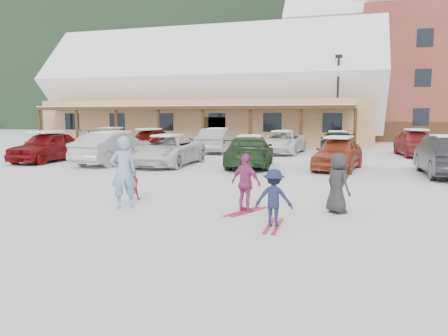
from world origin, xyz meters
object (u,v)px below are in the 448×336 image
(parked_car_4, at_px, (338,153))
(parked_car_11, at_px, (337,143))
(child_magenta, at_px, (246,183))
(parked_car_10, at_px, (282,142))
(parked_car_9, at_px, (217,141))
(day_lodge, at_px, (210,97))
(parked_car_7, at_px, (111,138))
(parked_car_2, at_px, (167,150))
(parked_car_5, at_px, (446,156))
(parked_car_12, at_px, (416,143))
(lamp_post, at_px, (338,96))
(adult_skier, at_px, (123,172))
(bystander_dark, at_px, (338,183))
(parked_car_0, at_px, (47,147))
(parked_car_8, at_px, (149,140))
(toddler_red, at_px, (133,185))
(child_navy, at_px, (274,198))
(parked_car_3, at_px, (250,151))
(parked_car_1, at_px, (114,148))

(parked_car_4, bearing_deg, parked_car_11, 101.43)
(child_magenta, height_order, parked_car_10, child_magenta)
(parked_car_9, bearing_deg, day_lodge, -73.97)
(day_lodge, xyz_separation_m, parked_car_7, (-3.67, -10.85, -3.20))
(parked_car_2, height_order, parked_car_4, parked_car_2)
(parked_car_5, bearing_deg, parked_car_12, -91.84)
(lamp_post, xyz_separation_m, adult_skier, (-4.40, -23.54, -2.85))
(bystander_dark, bearing_deg, parked_car_10, -27.89)
(lamp_post, xyz_separation_m, parked_car_9, (-7.04, -7.10, -3.00))
(parked_car_0, distance_m, parked_car_2, 6.54)
(parked_car_5, xyz_separation_m, parked_car_11, (-4.41, 8.50, -0.09))
(bystander_dark, distance_m, parked_car_8, 19.91)
(toddler_red, height_order, parked_car_12, parked_car_12)
(adult_skier, distance_m, parked_car_0, 12.89)
(adult_skier, height_order, child_navy, adult_skier)
(adult_skier, xyz_separation_m, parked_car_2, (-2.81, 9.10, -0.21))
(day_lodge, relative_size, parked_car_0, 6.46)
(lamp_post, height_order, parked_car_2, lamp_post)
(lamp_post, bearing_deg, parked_car_2, -116.53)
(child_magenta, relative_size, bystander_dark, 0.99)
(parked_car_8, distance_m, parked_car_10, 8.75)
(bystander_dark, bearing_deg, parked_car_8, -2.24)
(parked_car_11, relative_size, parked_car_12, 1.05)
(adult_skier, height_order, parked_car_2, adult_skier)
(parked_car_3, xyz_separation_m, parked_car_12, (7.98, 7.83, 0.06))
(lamp_post, xyz_separation_m, parked_car_5, (4.69, -14.76, -2.99))
(bystander_dark, distance_m, parked_car_10, 16.47)
(child_navy, relative_size, parked_car_3, 0.25)
(parked_car_0, distance_m, parked_car_11, 16.36)
(parked_car_7, height_order, parked_car_10, parked_car_7)
(day_lodge, bearing_deg, child_magenta, -69.99)
(parked_car_4, bearing_deg, day_lodge, 132.16)
(adult_skier, bearing_deg, parked_car_8, -107.25)
(lamp_post, xyz_separation_m, parked_car_10, (-3.01, -6.61, -3.07))
(toddler_red, bearing_deg, parked_car_2, -104.90)
(adult_skier, bearing_deg, toddler_red, -114.62)
(child_navy, height_order, parked_car_0, parked_car_0)
(bystander_dark, height_order, parked_car_2, bystander_dark)
(parked_car_0, bearing_deg, adult_skier, -43.31)
(parked_car_4, xyz_separation_m, parked_car_5, (4.10, -0.90, 0.07))
(bystander_dark, distance_m, parked_car_9, 17.42)
(toddler_red, relative_size, parked_car_1, 0.18)
(parked_car_8, xyz_separation_m, parked_car_9, (4.70, 0.10, 0.03))
(parked_car_1, xyz_separation_m, parked_car_4, (10.50, 0.84, -0.07))
(parked_car_1, distance_m, parked_car_9, 8.13)
(bystander_dark, bearing_deg, parked_car_12, -54.50)
(lamp_post, height_order, parked_car_11, lamp_post)
(day_lodge, distance_m, parked_car_5, 25.13)
(parked_car_8, relative_size, parked_car_12, 0.95)
(parked_car_8, bearing_deg, parked_car_5, -15.96)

